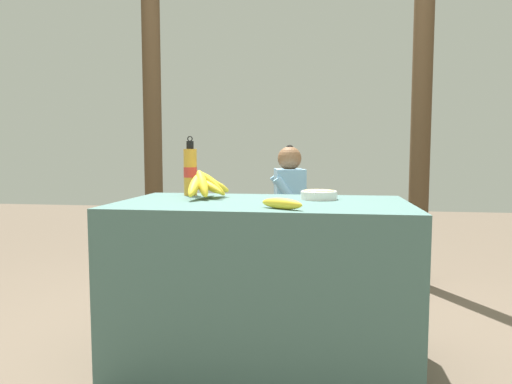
{
  "coord_description": "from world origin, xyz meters",
  "views": [
    {
      "loc": [
        0.28,
        -2.11,
        1.01
      ],
      "look_at": [
        -0.04,
        0.05,
        0.82
      ],
      "focal_mm": 32.0,
      "sensor_mm": 36.0,
      "label": 1
    }
  ],
  "objects": [
    {
      "name": "ground_plane",
      "position": [
        0.0,
        0.0,
        0.0
      ],
      "size": [
        12.0,
        12.0,
        0.0
      ],
      "primitive_type": "plane",
      "color": "brown"
    },
    {
      "name": "market_counter",
      "position": [
        0.0,
        0.0,
        0.39
      ],
      "size": [
        1.35,
        0.77,
        0.78
      ],
      "color": "#4C706B",
      "rests_on": "ground_plane"
    },
    {
      "name": "banana_bunch_ripe",
      "position": [
        -0.3,
        0.11,
        0.85
      ],
      "size": [
        0.19,
        0.35,
        0.16
      ],
      "color": "#4C381E",
      "rests_on": "market_counter"
    },
    {
      "name": "serving_bowl",
      "position": [
        0.26,
        0.14,
        0.8
      ],
      "size": [
        0.18,
        0.18,
        0.05
      ],
      "color": "white",
      "rests_on": "market_counter"
    },
    {
      "name": "water_bottle",
      "position": [
        -0.43,
        0.25,
        0.91
      ],
      "size": [
        0.07,
        0.07,
        0.32
      ],
      "color": "gold",
      "rests_on": "market_counter"
    },
    {
      "name": "loose_banana_front",
      "position": [
        0.11,
        -0.27,
        0.8
      ],
      "size": [
        0.19,
        0.14,
        0.04
      ],
      "rotation": [
        0.0,
        0.0,
        -0.54
      ],
      "color": "yellow",
      "rests_on": "market_counter"
    },
    {
      "name": "wooden_bench",
      "position": [
        -0.05,
        1.2,
        0.32
      ],
      "size": [
        1.51,
        0.32,
        0.39
      ],
      "color": "brown",
      "rests_on": "ground_plane"
    },
    {
      "name": "seated_vendor",
      "position": [
        -0.01,
        1.16,
        0.6
      ],
      "size": [
        0.44,
        0.42,
        1.06
      ],
      "rotation": [
        0.0,
        0.0,
        3.32
      ],
      "color": "#232328",
      "rests_on": "ground_plane"
    },
    {
      "name": "banana_bunch_green",
      "position": [
        -0.43,
        1.2,
        0.46
      ],
      "size": [
        0.2,
        0.32,
        0.16
      ],
      "color": "#4C381E",
      "rests_on": "wooden_bench"
    },
    {
      "name": "support_post_near",
      "position": [
        -1.1,
        1.48,
        1.11
      ],
      "size": [
        0.15,
        0.15,
        2.23
      ],
      "color": "#4C3823",
      "rests_on": "ground_plane"
    },
    {
      "name": "support_post_far",
      "position": [
        1.0,
        1.48,
        1.11
      ],
      "size": [
        0.15,
        0.15,
        2.23
      ],
      "color": "#4C3823",
      "rests_on": "ground_plane"
    }
  ]
}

